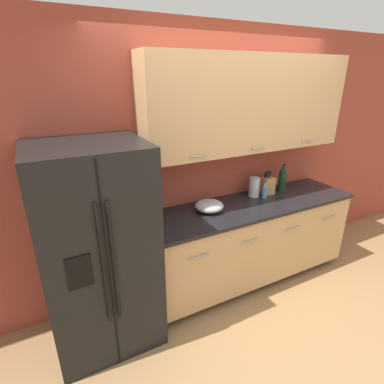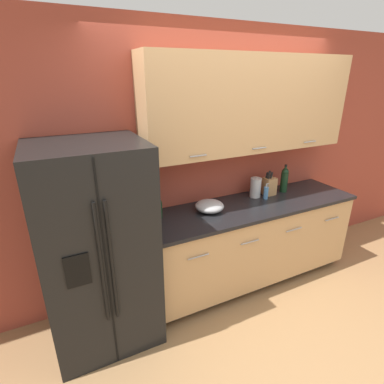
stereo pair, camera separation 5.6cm
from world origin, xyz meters
name	(u,v)px [view 1 (the left image)]	position (x,y,z in m)	size (l,w,h in m)	color
ground_plane	(290,340)	(0.00, 0.00, 0.00)	(14.00, 14.00, 0.00)	#997047
wall_back	(228,144)	(0.07, 1.17, 1.49)	(10.00, 0.39, 2.60)	#993D2D
counter_unit	(250,241)	(0.21, 0.89, 0.46)	(2.27, 0.64, 0.91)	black
refrigerator	(99,249)	(-1.36, 0.83, 0.85)	(0.83, 0.76, 1.70)	black
knife_block	(268,185)	(0.51, 1.02, 1.01)	(0.13, 0.11, 0.28)	#A87A4C
wine_bottle	(282,179)	(0.72, 1.02, 1.05)	(0.08, 0.08, 0.31)	black
soap_dispenser	(265,192)	(0.40, 0.94, 0.98)	(0.05, 0.05, 0.17)	#4C7FB2
oil_bottle	(159,208)	(-0.77, 1.02, 1.01)	(0.07, 0.07, 0.20)	black
steel_canister	(254,187)	(0.34, 1.04, 1.02)	(0.12, 0.12, 0.23)	#B7B7BA
mixing_bowl	(209,206)	(-0.29, 0.94, 0.96)	(0.28, 0.28, 0.10)	#A3A3A5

